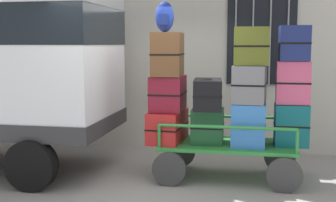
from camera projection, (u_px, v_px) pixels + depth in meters
ground_plane at (156, 183)px, 6.31m from camera, size 40.00×40.00×0.00m
building_wall at (181, 15)px, 8.18m from camera, size 12.00×0.38×5.00m
luggage_cart at (228, 151)px, 6.47m from camera, size 2.04×1.08×0.53m
cart_railing at (228, 124)px, 6.42m from camera, size 1.91×0.94×0.34m
suitcase_left_bottom at (168, 126)px, 6.58m from camera, size 0.52×0.88×0.46m
suitcase_left_middle at (168, 93)px, 6.55m from camera, size 0.47×0.68×0.52m
suitcase_left_top at (168, 54)px, 6.44m from camera, size 0.46×0.71×0.63m
suitcase_midleft_bottom at (208, 126)px, 6.47m from camera, size 0.48×0.51×0.50m
suitcase_midleft_middle at (208, 94)px, 6.39m from camera, size 0.46×0.76×0.43m
suitcase_center_bottom at (249, 123)px, 6.40m from camera, size 0.50×0.81×0.62m
suitcase_center_middle at (250, 84)px, 6.27m from camera, size 0.51×0.71×0.53m
suitcase_center_top at (251, 46)px, 6.20m from camera, size 0.50×0.65×0.53m
suitcase_midright_bottom at (291, 125)px, 6.27m from camera, size 0.48×0.38×0.60m
suitcase_midright_middle at (293, 83)px, 6.18m from camera, size 0.47×0.26×0.61m
suitcase_midright_top at (294, 43)px, 6.14m from camera, size 0.42×0.41×0.49m
backpack at (165, 17)px, 6.39m from camera, size 0.27×0.22×0.44m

